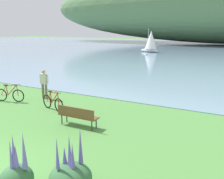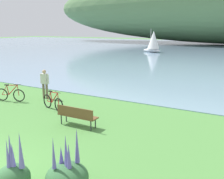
{
  "view_description": "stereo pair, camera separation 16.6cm",
  "coord_description": "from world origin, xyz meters",
  "px_view_note": "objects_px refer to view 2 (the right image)",
  "views": [
    {
      "loc": [
        6.53,
        -3.78,
        4.04
      ],
      "look_at": [
        0.29,
        7.47,
        1.0
      ],
      "focal_mm": 41.56,
      "sensor_mm": 36.0,
      "label": 1
    },
    {
      "loc": [
        6.68,
        -3.7,
        4.04
      ],
      "look_at": [
        0.29,
        7.47,
        1.0
      ],
      "focal_mm": 41.56,
      "sensor_mm": 36.0,
      "label": 2
    }
  ],
  "objects_px": {
    "park_bench_near_camera": "(77,115)",
    "person_at_shoreline": "(45,82)",
    "bicycle_leaning_near_bench": "(11,94)",
    "bicycle_beside_path": "(53,102)",
    "sailboat_nearest_to_shore": "(153,41)"
  },
  "relations": [
    {
      "from": "park_bench_near_camera",
      "to": "bicycle_leaning_near_bench",
      "type": "distance_m",
      "value": 5.8
    },
    {
      "from": "person_at_shoreline",
      "to": "sailboat_nearest_to_shore",
      "type": "bearing_deg",
      "value": 99.66
    },
    {
      "from": "park_bench_near_camera",
      "to": "sailboat_nearest_to_shore",
      "type": "height_order",
      "value": "sailboat_nearest_to_shore"
    },
    {
      "from": "bicycle_leaning_near_bench",
      "to": "bicycle_beside_path",
      "type": "distance_m",
      "value": 3.21
    },
    {
      "from": "bicycle_leaning_near_bench",
      "to": "sailboat_nearest_to_shore",
      "type": "bearing_deg",
      "value": 97.1
    },
    {
      "from": "bicycle_beside_path",
      "to": "sailboat_nearest_to_shore",
      "type": "height_order",
      "value": "sailboat_nearest_to_shore"
    },
    {
      "from": "park_bench_near_camera",
      "to": "bicycle_beside_path",
      "type": "relative_size",
      "value": 1.05
    },
    {
      "from": "park_bench_near_camera",
      "to": "bicycle_leaning_near_bench",
      "type": "xyz_separation_m",
      "value": [
        -5.66,
        1.28,
        -0.12
      ]
    },
    {
      "from": "park_bench_near_camera",
      "to": "person_at_shoreline",
      "type": "relative_size",
      "value": 1.06
    },
    {
      "from": "person_at_shoreline",
      "to": "bicycle_leaning_near_bench",
      "type": "bearing_deg",
      "value": -130.78
    },
    {
      "from": "bicycle_beside_path",
      "to": "sailboat_nearest_to_shore",
      "type": "distance_m",
      "value": 33.87
    },
    {
      "from": "bicycle_beside_path",
      "to": "person_at_shoreline",
      "type": "distance_m",
      "value": 2.53
    },
    {
      "from": "park_bench_near_camera",
      "to": "person_at_shoreline",
      "type": "xyz_separation_m",
      "value": [
        -4.4,
        2.73,
        0.46
      ]
    },
    {
      "from": "sailboat_nearest_to_shore",
      "to": "bicycle_leaning_near_bench",
      "type": "bearing_deg",
      "value": -82.9
    },
    {
      "from": "bicycle_beside_path",
      "to": "person_at_shoreline",
      "type": "bearing_deg",
      "value": 142.65
    }
  ]
}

